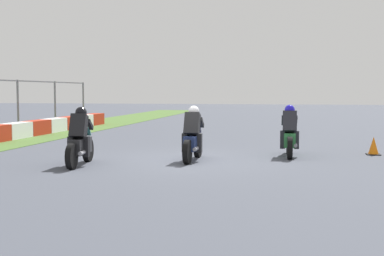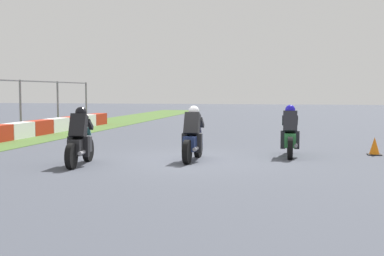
# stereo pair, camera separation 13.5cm
# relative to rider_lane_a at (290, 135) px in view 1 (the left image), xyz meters

# --- Properties ---
(ground_plane) EXTENTS (120.00, 120.00, 0.00)m
(ground_plane) POSITION_rel_rider_lane_a_xyz_m (-1.45, 2.74, -0.62)
(ground_plane) COLOR #474B56
(rider_lane_a) EXTENTS (2.04, 0.54, 1.51)m
(rider_lane_a) POSITION_rel_rider_lane_a_xyz_m (0.00, 0.00, 0.00)
(rider_lane_a) COLOR black
(rider_lane_a) RESTS_ON ground_plane
(rider_lane_b) EXTENTS (2.04, 0.54, 1.51)m
(rider_lane_b) POSITION_rel_rider_lane_a_xyz_m (-1.44, 2.61, 0.00)
(rider_lane_b) COLOR black
(rider_lane_b) RESTS_ON ground_plane
(rider_lane_c) EXTENTS (2.04, 0.57, 1.51)m
(rider_lane_c) POSITION_rel_rider_lane_a_xyz_m (-2.88, 5.30, 0.00)
(rider_lane_c) COLOR black
(rider_lane_c) RESTS_ON ground_plane
(traffic_cone) EXTENTS (0.40, 0.40, 0.54)m
(traffic_cone) POSITION_rel_rider_lane_a_xyz_m (0.82, -2.49, -0.37)
(traffic_cone) COLOR black
(traffic_cone) RESTS_ON ground_plane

